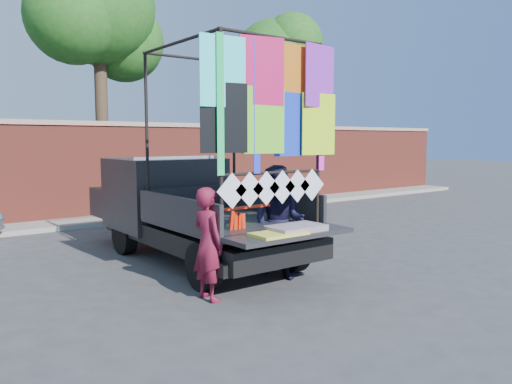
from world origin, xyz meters
TOP-DOWN VIEW (x-y plane):
  - ground at (0.00, 0.00)m, footprint 90.00×90.00m
  - brick_wall at (0.00, 7.00)m, footprint 30.00×0.45m
  - curb at (0.00, 6.30)m, footprint 30.00×1.20m
  - tree_mid at (1.02, 8.12)m, footprint 4.20×3.30m
  - tree_right at (7.52, 8.12)m, footprint 4.20×3.30m
  - pickup_truck at (0.13, 1.96)m, footprint 2.23×5.61m
  - woman at (-0.85, -0.64)m, footprint 0.38×0.57m
  - man at (0.55, -0.42)m, footprint 0.97×1.05m
  - streamer_bundle at (-0.25, -0.54)m, footprint 0.84×0.05m

SIDE VIEW (x-z plane):
  - ground at x=0.00m, z-range 0.00..0.00m
  - curb at x=0.00m, z-range 0.00..0.12m
  - woman at x=-0.85m, z-range 0.00..1.51m
  - man at x=0.55m, z-range 0.00..1.74m
  - pickup_truck at x=0.13m, z-range -0.87..2.66m
  - streamer_bundle at x=-0.25m, z-range 0.70..1.29m
  - brick_wall at x=0.00m, z-range 0.02..2.63m
  - tree_right at x=7.52m, z-range 1.44..8.06m
  - tree_mid at x=1.02m, z-range 1.83..9.56m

